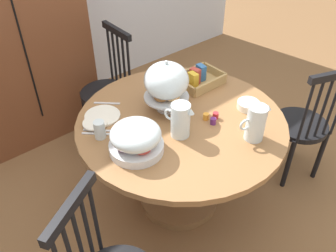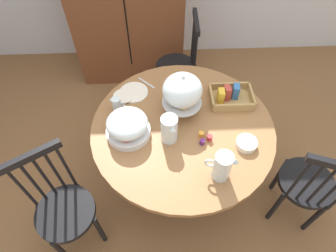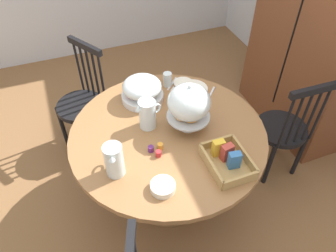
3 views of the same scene
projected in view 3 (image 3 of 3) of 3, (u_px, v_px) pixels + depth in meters
The scene contains 20 objects.
ground_plane at pixel (168, 196), 2.62m from camera, with size 10.00×10.00×0.00m, color brown.
wooden_armoire at pixel (322, 27), 2.61m from camera, with size 1.18×0.60×1.96m.
dining_table at pixel (168, 151), 2.25m from camera, with size 1.28×1.28×0.74m.
windsor_chair_by_cabinet at pixel (283, 131), 2.52m from camera, with size 0.40×0.40×0.97m.
windsor_chair_facing_door at pixel (83, 104), 2.74m from camera, with size 0.46×0.45×0.97m.
pastry_stand_with_dome at pixel (189, 104), 2.00m from camera, with size 0.28×0.28×0.34m.
fruit_platter_covered at pixel (142, 90), 2.28m from camera, with size 0.30×0.30×0.18m.
orange_juice_pitcher at pixel (114, 161), 1.81m from camera, with size 0.19×0.11×0.21m.
milk_pitcher at pixel (147, 115), 2.08m from camera, with size 0.11×0.19×0.21m.
cereal_basket at pixel (227, 159), 1.89m from camera, with size 0.32×0.24×0.12m.
china_plate_large at pixel (193, 89), 2.42m from camera, with size 0.22×0.22×0.01m, color white.
china_plate_small at pixel (183, 83), 2.45m from camera, with size 0.15×0.15×0.01m, color white.
cereal_bowl at pixel (163, 187), 1.77m from camera, with size 0.14×0.14×0.04m, color white.
drinking_glass at pixel (167, 79), 2.42m from camera, with size 0.06×0.06×0.11m, color silver.
jam_jar_strawberry at pixel (158, 154), 1.95m from camera, with size 0.04×0.04×0.04m, color #B7282D.
jam_jar_apricot at pixel (160, 146), 1.99m from camera, with size 0.04×0.04×0.04m, color orange.
jam_jar_grape at pixel (151, 149), 1.98m from camera, with size 0.04×0.04×0.04m, color #5B2366.
table_knife at pixel (176, 85), 2.46m from camera, with size 0.17×0.01×0.01m, color silver.
dinner_fork at pixel (172, 84), 2.47m from camera, with size 0.17×0.01×0.01m, color silver.
soup_spoon at pixel (211, 94), 2.39m from camera, with size 0.17×0.01×0.01m, color silver.
Camera 3 is at (1.38, -0.52, 2.24)m, focal length 34.70 mm.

